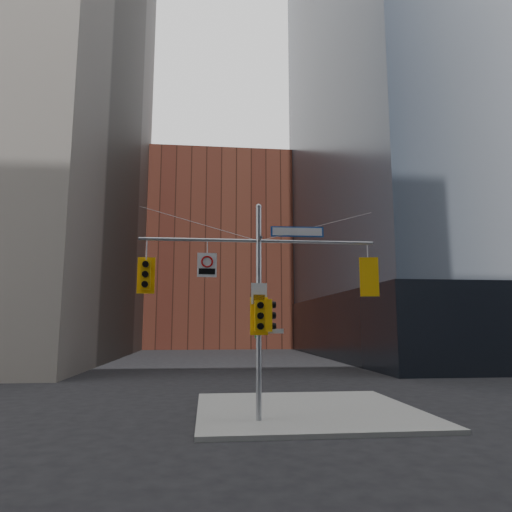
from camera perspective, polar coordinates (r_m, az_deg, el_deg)
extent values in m
plane|color=black|center=(13.62, 1.38, -22.09)|extent=(160.00, 160.00, 0.00)
cube|color=gray|center=(17.80, 6.35, -18.60)|extent=(8.00, 8.00, 0.15)
cube|color=black|center=(54.04, 27.53, -7.86)|extent=(36.40, 36.40, 6.00)
cube|color=brown|center=(71.98, -4.68, 0.03)|extent=(26.00, 20.00, 28.00)
cylinder|color=#999CA2|center=(15.24, 0.34, -7.02)|extent=(0.18, 0.18, 7.20)
sphere|color=#999CA2|center=(15.76, 0.33, 6.18)|extent=(0.20, 0.20, 0.20)
cylinder|color=#999CA2|center=(15.40, -7.08, 2.02)|extent=(4.00, 0.11, 0.11)
cylinder|color=#999CA2|center=(15.84, 7.55, 1.73)|extent=(4.00, 0.11, 0.11)
cylinder|color=#999CA2|center=(15.15, 0.48, 2.13)|extent=(0.10, 0.70, 0.10)
cylinder|color=#999CA2|center=(15.51, -7.04, 4.01)|extent=(4.00, 0.02, 1.12)
cylinder|color=#999CA2|center=(15.95, 7.51, 3.67)|extent=(4.00, 0.02, 1.12)
cube|color=#FEB60D|center=(15.36, -13.63, -2.30)|extent=(0.33, 0.24, 0.98)
cube|color=#FEB60D|center=(15.52, -13.58, -2.37)|extent=(0.58, 0.07, 1.21)
cylinder|color=black|center=(15.21, -13.64, -1.01)|extent=(0.21, 0.16, 0.20)
cylinder|color=black|center=(15.29, -13.62, -1.04)|extent=(0.18, 0.03, 0.18)
cylinder|color=black|center=(15.17, -13.68, -2.22)|extent=(0.21, 0.16, 0.20)
cylinder|color=black|center=(15.25, -13.66, -2.25)|extent=(0.18, 0.03, 0.18)
cylinder|color=black|center=(15.14, -13.73, -3.45)|extent=(0.21, 0.16, 0.20)
cylinder|color=black|center=(15.22, -13.71, -3.47)|extent=(0.18, 0.03, 0.18)
cube|color=#FEB60D|center=(16.19, 13.87, -2.61)|extent=(0.39, 0.31, 1.08)
cube|color=#FEB60D|center=(16.01, 13.97, -2.54)|extent=(0.63, 0.17, 1.34)
cylinder|color=black|center=(16.44, 13.72, -1.44)|extent=(0.25, 0.21, 0.23)
cylinder|color=black|center=(16.36, 13.76, -1.40)|extent=(0.20, 0.06, 0.20)
cylinder|color=black|center=(16.40, 13.77, -2.68)|extent=(0.25, 0.21, 0.23)
cylinder|color=black|center=(16.32, 13.81, -2.65)|extent=(0.20, 0.06, 0.20)
cylinder|color=black|center=(16.37, 13.81, -3.94)|extent=(0.25, 0.21, 0.23)
cylinder|color=black|center=(16.28, 13.85, -3.91)|extent=(0.20, 0.06, 0.20)
cube|color=#FEB60D|center=(15.27, 1.40, -7.44)|extent=(0.31, 0.39, 1.07)
cylinder|color=black|center=(15.35, 2.11, -6.11)|extent=(0.20, 0.25, 0.22)
cylinder|color=black|center=(15.32, 1.83, -6.11)|extent=(0.06, 0.19, 0.19)
cylinder|color=black|center=(15.34, 2.12, -7.44)|extent=(0.20, 0.25, 0.22)
cylinder|color=black|center=(15.31, 1.83, -7.44)|extent=(0.06, 0.19, 0.19)
cylinder|color=black|center=(15.33, 2.13, -8.77)|extent=(0.20, 0.25, 0.22)
cylinder|color=black|center=(15.31, 1.84, -8.77)|extent=(0.06, 0.19, 0.19)
cube|color=#FEB60D|center=(14.96, 0.47, -7.49)|extent=(0.33, 0.23, 1.01)
cube|color=#FEB60D|center=(15.13, 0.38, -7.51)|extent=(0.59, 0.05, 1.24)
cylinder|color=black|center=(14.78, 0.56, -6.18)|extent=(0.21, 0.16, 0.21)
cylinder|color=black|center=(14.86, 0.52, -6.19)|extent=(0.18, 0.02, 0.18)
cylinder|color=black|center=(14.77, 0.56, -7.48)|extent=(0.21, 0.16, 0.21)
cylinder|color=black|center=(14.84, 0.52, -7.48)|extent=(0.18, 0.02, 0.18)
cylinder|color=black|center=(14.77, 0.56, -8.78)|extent=(0.21, 0.16, 0.21)
cylinder|color=#0CE559|center=(14.84, 0.52, -8.78)|extent=(0.18, 0.02, 0.18)
cube|color=#1144A0|center=(15.77, 5.17, 3.04)|extent=(1.83, 0.10, 0.36)
cube|color=silver|center=(15.74, 5.19, 3.05)|extent=(1.72, 0.07, 0.27)
cube|color=silver|center=(15.25, -6.14, -1.13)|extent=(0.65, 0.06, 0.81)
torus|color=#B20A0A|center=(15.24, -6.14, -0.71)|extent=(0.40, 0.07, 0.40)
cube|color=black|center=(15.20, -6.16, -1.92)|extent=(0.54, 0.03, 0.19)
cube|color=silver|center=(15.15, 0.39, -4.71)|extent=(0.53, 0.09, 0.69)
cube|color=#D88C00|center=(15.12, 0.40, -5.44)|extent=(0.38, 0.05, 0.31)
cube|color=silver|center=(15.29, 2.04, -9.36)|extent=(0.76, 0.04, 0.15)
cube|color=#145926|center=(15.69, 0.16, -9.99)|extent=(0.10, 0.75, 0.15)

